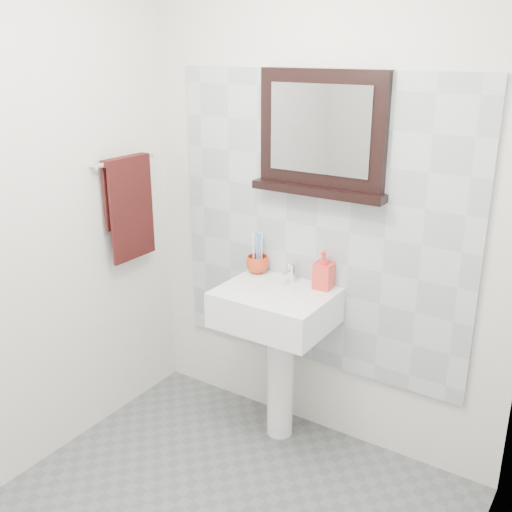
{
  "coord_description": "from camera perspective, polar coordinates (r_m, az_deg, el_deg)",
  "views": [
    {
      "loc": [
        1.31,
        -1.47,
        2.0
      ],
      "look_at": [
        -0.02,
        0.55,
        1.15
      ],
      "focal_mm": 42.0,
      "sensor_mm": 36.0,
      "label": 1
    }
  ],
  "objects": [
    {
      "name": "back_wall",
      "position": [
        2.98,
        6.07,
        4.71
      ],
      "size": [
        2.0,
        0.01,
        2.5
      ],
      "primitive_type": "cube",
      "color": "silver",
      "rests_on": "ground"
    },
    {
      "name": "right_wall",
      "position": [
        1.68,
        19.26,
        -8.36
      ],
      "size": [
        0.01,
        2.2,
        2.5
      ],
      "primitive_type": "cube",
      "color": "silver",
      "rests_on": "ground"
    },
    {
      "name": "splashback",
      "position": [
        3.0,
        5.9,
        2.81
      ],
      "size": [
        1.6,
        0.02,
        1.5
      ],
      "primitive_type": "cube",
      "color": "#ACB6BB",
      "rests_on": "back_wall"
    },
    {
      "name": "pedestal_sink",
      "position": [
        3.04,
        1.97,
        -6.43
      ],
      "size": [
        0.55,
        0.44,
        0.96
      ],
      "color": "white",
      "rests_on": "ground"
    },
    {
      "name": "toothbrush_cup",
      "position": [
        3.17,
        0.14,
        -0.8
      ],
      "size": [
        0.16,
        0.16,
        0.09
      ],
      "primitive_type": "imported",
      "rotation": [
        0.0,
        0.0,
        0.44
      ],
      "color": "red",
      "rests_on": "pedestal_sink"
    },
    {
      "name": "toothbrushes",
      "position": [
        3.14,
        0.19,
        0.5
      ],
      "size": [
        0.05,
        0.04,
        0.21
      ],
      "color": "white",
      "rests_on": "toothbrush_cup"
    },
    {
      "name": "soap_dispenser",
      "position": [
        2.97,
        6.46,
        -1.3
      ],
      "size": [
        0.1,
        0.1,
        0.2
      ],
      "primitive_type": "imported",
      "rotation": [
        0.0,
        0.0,
        0.09
      ],
      "color": "red",
      "rests_on": "pedestal_sink"
    },
    {
      "name": "framed_mirror",
      "position": [
        2.87,
        6.25,
        11.26
      ],
      "size": [
        0.68,
        0.11,
        0.58
      ],
      "color": "black",
      "rests_on": "back_wall"
    },
    {
      "name": "towel_bar",
      "position": [
        3.21,
        -12.36,
        8.88
      ],
      "size": [
        0.07,
        0.4,
        0.03
      ],
      "color": "silver",
      "rests_on": "left_wall"
    },
    {
      "name": "hand_towel",
      "position": [
        3.24,
        -12.01,
        5.22
      ],
      "size": [
        0.06,
        0.3,
        0.55
      ],
      "color": "black",
      "rests_on": "towel_bar"
    }
  ]
}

